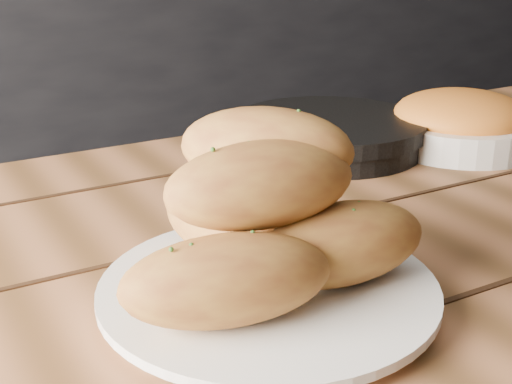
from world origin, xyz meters
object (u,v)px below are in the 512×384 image
table (400,331)px  bowl (461,122)px  plate (268,293)px  skillet (331,133)px  bread_rolls (265,216)px

table → bowl: size_ratio=7.19×
bowl → table: bearing=-142.3°
plate → skillet: size_ratio=0.70×
plate → skillet: skillet is taller
skillet → table: bearing=-111.7°
table → plate: plate is taller
table → bowl: bowl is taller
plate → bread_rolls: bread_rolls is taller
table → bread_rolls: bread_rolls is taller
table → bread_rolls: size_ratio=5.78×
table → bowl: (0.28, 0.22, 0.13)m
table → plate: size_ratio=5.64×
skillet → bowl: 0.18m
skillet → bowl: (0.16, -0.07, 0.01)m
plate → table: bearing=9.7°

